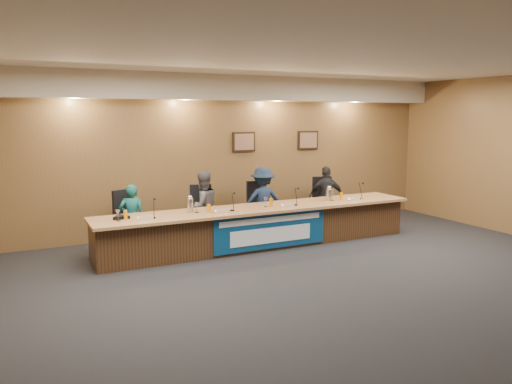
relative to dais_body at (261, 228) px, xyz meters
The scene contains 38 objects.
floor 2.43m from the dais_body, 90.00° to the right, with size 10.00×10.00×0.00m, color black.
ceiling 3.73m from the dais_body, 90.00° to the right, with size 10.00×8.00×0.04m, color silver.
wall_back 2.03m from the dais_body, 90.00° to the left, with size 10.00×0.04×3.20m, color brown.
soffit 2.93m from the dais_body, 90.00° to the left, with size 10.00×0.50×0.50m, color beige.
dais_body is the anchor object (origin of this frame).
dais_top 0.38m from the dais_body, 90.00° to the right, with size 6.10×0.95×0.05m, color #9E6E43.
banner 0.42m from the dais_body, 90.00° to the right, with size 2.20×0.02×0.65m, color navy.
banner_text_upper 0.49m from the dais_body, 90.00° to the right, with size 2.00×0.01×0.10m, color silver.
banner_text_lower 0.43m from the dais_body, 90.00° to the right, with size 1.60×0.01×0.28m, color silver.
wall_photo_left 2.21m from the dais_body, 75.71° to the left, with size 0.52×0.04×0.42m, color black.
wall_photo_right 2.95m from the dais_body, 38.13° to the left, with size 0.52×0.04×0.42m, color black.
panelist_a 2.33m from the dais_body, 161.24° to the left, with size 0.44×0.29×1.21m, color #10504D.
panelist_b 1.18m from the dais_body, 138.88° to the left, with size 0.67×0.52×1.37m, color #4B494F.
panelist_c 0.93m from the dais_body, 60.06° to the left, with size 0.90×0.52×1.39m, color #132138.
panelist_d 2.13m from the dais_body, 20.74° to the left, with size 0.78×0.32×1.33m, color black.
office_chair_a 2.35m from the dais_body, 158.93° to the left, with size 0.48×0.48×0.08m, color black.
office_chair_b 1.21m from the dais_body, 135.28° to the left, with size 0.48×0.48×0.08m, color black.
office_chair_c 0.96m from the dais_body, 63.08° to the left, with size 0.48×0.48×0.08m, color black.
office_chair_d 2.14m from the dais_body, 23.24° to the left, with size 0.48×0.48×0.08m, color black.
nameplate_a 2.25m from the dais_body, behind, with size 0.24×0.06×0.09m, color white.
microphone_a 2.09m from the dais_body, behind, with size 0.07×0.07×0.02m, color black.
juice_glass_a 2.52m from the dais_body, behind, with size 0.06×0.06×0.15m, color orange.
water_glass_a 2.65m from the dais_body, behind, with size 0.08×0.08×0.18m, color silver.
nameplate_b 1.02m from the dais_body, 162.28° to the right, with size 0.24×0.06×0.09m, color white.
microphone_b 0.78m from the dais_body, 165.41° to the right, with size 0.07×0.07×0.02m, color black.
juice_glass_b 1.18m from the dais_body, behind, with size 0.06×0.06×0.15m, color orange.
water_glass_b 1.35m from the dais_body, behind, with size 0.08×0.08×0.18m, color silver.
nameplate_c 0.69m from the dais_body, 34.08° to the right, with size 0.24×0.06×0.09m, color white.
microphone_c 0.77m from the dais_body, 16.57° to the right, with size 0.07×0.07×0.02m, color black.
juice_glass_c 0.51m from the dais_body, 34.83° to the right, with size 0.06×0.06×0.15m, color orange.
water_glass_c 0.50m from the dais_body, 58.09° to the right, with size 0.08×0.08×0.18m, color silver.
nameplate_d 2.01m from the dais_body, ahead, with size 0.24×0.06×0.09m, color white.
microphone_d 2.18m from the dais_body, ahead, with size 0.07×0.07×0.02m, color black.
juice_glass_d 1.82m from the dais_body, ahead, with size 0.06×0.06×0.15m, color orange.
water_glass_d 1.61m from the dais_body, ahead, with size 0.08×0.08×0.18m, color silver.
carafe_left 1.44m from the dais_body, behind, with size 0.11×0.11×0.24m, color silver.
carafe_right 1.58m from the dais_body, ahead, with size 0.13×0.13×0.23m, color silver.
speakerphone 2.56m from the dais_body, behind, with size 0.32×0.32×0.05m, color black.
Camera 1 is at (-4.09, -5.63, 2.41)m, focal length 35.00 mm.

